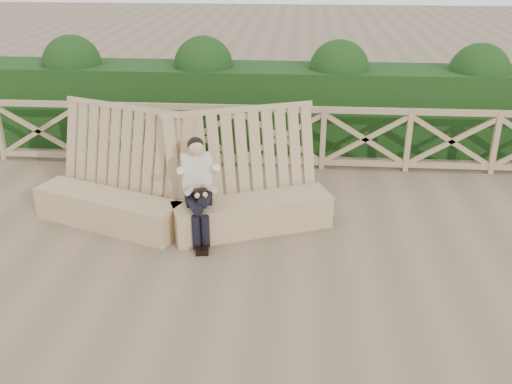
{
  "coord_description": "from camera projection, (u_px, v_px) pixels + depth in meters",
  "views": [
    {
      "loc": [
        0.31,
        -5.79,
        3.68
      ],
      "look_at": [
        -0.18,
        0.4,
        0.9
      ],
      "focal_mm": 40.0,
      "sensor_mm": 36.0,
      "label": 1
    }
  ],
  "objects": [
    {
      "name": "hedge",
      "position": [
        283.0,
        107.0,
        10.76
      ],
      "size": [
        12.0,
        1.2,
        1.5
      ],
      "primitive_type": "cube",
      "color": "black",
      "rests_on": "ground"
    },
    {
      "name": "guardrail",
      "position": [
        281.0,
        137.0,
        9.75
      ],
      "size": [
        10.1,
        0.09,
        1.1
      ],
      "color": "#917754",
      "rests_on": "ground"
    },
    {
      "name": "bench",
      "position": [
        180.0,
        199.0,
        7.83
      ],
      "size": [
        4.19,
        1.49,
        1.59
      ],
      "rotation": [
        0.0,
        0.0,
        0.02
      ],
      "color": "#917C53",
      "rests_on": "ground"
    },
    {
      "name": "woman",
      "position": [
        198.0,
        186.0,
        7.37
      ],
      "size": [
        0.49,
        0.84,
        1.37
      ],
      "rotation": [
        0.0,
        0.0,
        0.31
      ],
      "color": "black",
      "rests_on": "ground"
    },
    {
      "name": "ground",
      "position": [
        268.0,
        275.0,
        6.8
      ],
      "size": [
        60.0,
        60.0,
        0.0
      ],
      "primitive_type": "plane",
      "color": "brown",
      "rests_on": "ground"
    }
  ]
}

